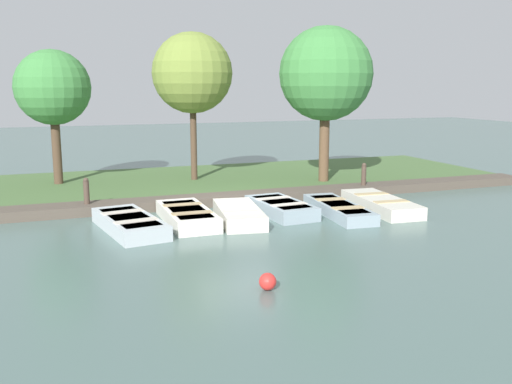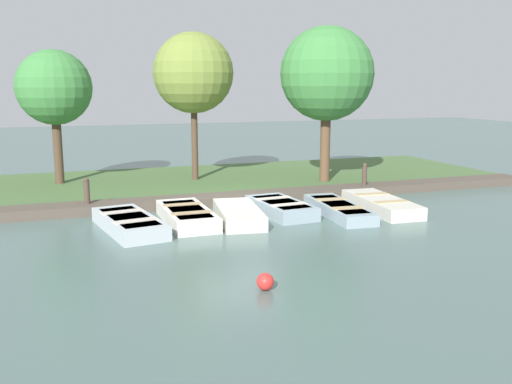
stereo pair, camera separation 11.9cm
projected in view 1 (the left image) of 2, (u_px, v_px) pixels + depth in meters
name	position (u px, v px, depth m)	size (l,w,h in m)	color
ground_plane	(239.00, 213.00, 17.07)	(80.00, 80.00, 0.00)	#4C6660
shore_bank	(197.00, 183.00, 21.67)	(8.00, 24.00, 0.19)	#476638
dock_walkway	(225.00, 199.00, 18.35)	(1.00, 23.38, 0.30)	#51473D
rowboat_0	(130.00, 223.00, 14.91)	(3.27, 1.70, 0.41)	#B2BCC1
rowboat_1	(187.00, 215.00, 15.77)	(3.04, 1.18, 0.42)	silver
rowboat_2	(239.00, 214.00, 15.94)	(2.92, 1.49, 0.42)	beige
rowboat_3	(281.00, 207.00, 16.83)	(2.74, 1.39, 0.41)	#8C9EA8
rowboat_4	(339.00, 209.00, 16.78)	(3.42, 1.24, 0.35)	#8C9EA8
rowboat_5	(381.00, 204.00, 17.38)	(3.36, 1.35, 0.40)	beige
mooring_post_near	(87.00, 196.00, 16.82)	(0.17, 0.17, 1.09)	#47382D
mooring_post_far	(364.00, 178.00, 19.98)	(0.17, 0.17, 1.09)	#47382D
buoy	(268.00, 282.00, 10.60)	(0.33, 0.33, 0.33)	red
park_tree_far_left	(53.00, 88.00, 20.36)	(2.68, 2.68, 5.02)	#4C3828
park_tree_left	(192.00, 73.00, 21.17)	(3.00, 3.00, 5.70)	#4C3828
park_tree_center	(326.00, 74.00, 20.85)	(3.44, 3.44, 5.89)	brown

